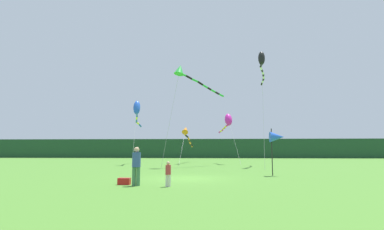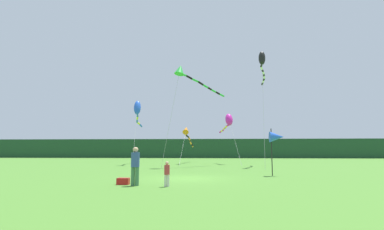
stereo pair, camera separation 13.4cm
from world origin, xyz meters
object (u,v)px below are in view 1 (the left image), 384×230
at_px(person_adult, 136,164).
at_px(kite_green, 185,74).
at_px(kite_black, 262,62).
at_px(banner_flag_pole, 277,137).
at_px(kite_blue, 137,110).
at_px(kite_magenta, 228,121).
at_px(kite_orange, 187,133).
at_px(person_child, 168,173).
at_px(cooler_box, 124,181).

relative_size(person_adult, kite_green, 0.18).
bearing_deg(kite_black, banner_flag_pole, -95.74).
bearing_deg(kite_green, kite_blue, 145.86).
height_order(kite_magenta, kite_orange, kite_magenta).
relative_size(person_adult, kite_blue, 0.20).
relative_size(person_child, banner_flag_pole, 0.37).
height_order(kite_blue, kite_orange, kite_blue).
bearing_deg(kite_black, kite_orange, 142.41).
xyz_separation_m(cooler_box, kite_orange, (1.20, 22.20, 3.51)).
distance_m(kite_magenta, kite_green, 8.80).
height_order(cooler_box, kite_black, kite_black).
distance_m(person_adult, kite_black, 20.86).
distance_m(cooler_box, kite_magenta, 22.37).
relative_size(cooler_box, kite_green, 0.06).
distance_m(kite_orange, kite_black, 12.54).
relative_size(person_adult, kite_magenta, 0.24).
xyz_separation_m(person_child, kite_magenta, (4.01, 21.60, 4.47)).
distance_m(person_child, kite_orange, 23.11).
distance_m(cooler_box, kite_orange, 22.50).
relative_size(person_child, kite_green, 0.11).
relative_size(kite_green, kite_black, 0.86).
distance_m(person_child, kite_black, 20.64).
bearing_deg(kite_magenta, kite_orange, 165.65).
bearing_deg(person_adult, cooler_box, 146.87).
bearing_deg(kite_green, cooler_box, -96.43).
height_order(person_child, kite_blue, kite_blue).
distance_m(person_adult, cooler_box, 1.16).
bearing_deg(kite_orange, kite_blue, -146.05).
distance_m(banner_flag_pole, kite_green, 13.31).
relative_size(kite_magenta, kite_orange, 0.64).
relative_size(person_child, kite_magenta, 0.15).
relative_size(kite_blue, kite_orange, 0.75).
bearing_deg(kite_magenta, person_child, -100.52).
relative_size(banner_flag_pole, kite_orange, 0.26).
bearing_deg(kite_magenta, kite_green, -125.95).
bearing_deg(banner_flag_pole, cooler_box, -147.37).
height_order(cooler_box, kite_blue, kite_blue).
height_order(cooler_box, kite_orange, kite_orange).
height_order(person_child, kite_magenta, kite_magenta).
bearing_deg(banner_flag_pole, kite_green, 126.12).
height_order(kite_blue, kite_magenta, kite_blue).
height_order(person_adult, kite_blue, kite_blue).
height_order(person_child, cooler_box, person_child).
distance_m(banner_flag_pole, kite_blue, 18.60).
bearing_deg(cooler_box, kite_green, 83.57).
xyz_separation_m(kite_green, kite_black, (7.80, 1.21, 1.41)).
height_order(person_child, banner_flag_pole, banner_flag_pole).
xyz_separation_m(person_adult, kite_blue, (-4.85, 19.02, 5.13)).
relative_size(kite_magenta, kite_black, 0.62).
bearing_deg(person_child, kite_black, 66.30).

